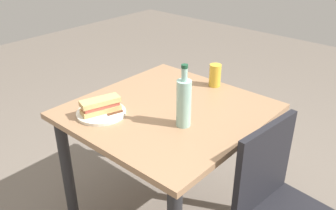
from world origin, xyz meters
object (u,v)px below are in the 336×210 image
object	(u,v)px
baguette_sandwich_near	(101,105)
water_bottle	(184,102)
chair_far	(279,206)
plate_near	(101,113)
dining_table	(168,130)
knife_near	(108,115)
beer_glass	(215,75)

from	to	relation	value
baguette_sandwich_near	water_bottle	distance (m)	0.41
chair_far	plate_near	distance (m)	0.92
baguette_sandwich_near	water_bottle	bearing A→B (deg)	116.87
dining_table	chair_far	distance (m)	0.65
baguette_sandwich_near	knife_near	bearing A→B (deg)	84.31
chair_far	water_bottle	distance (m)	0.61
knife_near	plate_near	bearing A→B (deg)	-95.69
knife_near	water_bottle	world-z (taller)	water_bottle
chair_far	knife_near	bearing A→B (deg)	-70.74
dining_table	chair_far	size ratio (longest dim) A/B	1.06
water_bottle	plate_near	bearing A→B (deg)	-63.13
water_bottle	beer_glass	world-z (taller)	water_bottle
baguette_sandwich_near	beer_glass	distance (m)	0.68
knife_near	dining_table	bearing A→B (deg)	150.62
plate_near	knife_near	size ratio (longest dim) A/B	1.37
chair_far	water_bottle	xyz separation A→B (m)	(0.08, -0.47, 0.38)
dining_table	chair_far	xyz separation A→B (m)	(-0.01, 0.64, -0.13)
plate_near	baguette_sandwich_near	size ratio (longest dim) A/B	1.18
baguette_sandwich_near	beer_glass	world-z (taller)	beer_glass
dining_table	plate_near	xyz separation A→B (m)	(0.26, -0.20, 0.14)
chair_far	water_bottle	size ratio (longest dim) A/B	2.87
chair_far	water_bottle	world-z (taller)	water_bottle
knife_near	beer_glass	xyz separation A→B (m)	(-0.65, 0.16, 0.05)
dining_table	beer_glass	bearing A→B (deg)	177.96
dining_table	beer_glass	distance (m)	0.43
baguette_sandwich_near	water_bottle	xyz separation A→B (m)	(-0.18, 0.36, 0.07)
dining_table	chair_far	world-z (taller)	chair_far
dining_table	water_bottle	world-z (taller)	water_bottle
baguette_sandwich_near	dining_table	bearing A→B (deg)	141.86
plate_near	baguette_sandwich_near	bearing A→B (deg)	-90.00
dining_table	knife_near	distance (m)	0.34
dining_table	water_bottle	xyz separation A→B (m)	(0.08, 0.16, 0.25)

